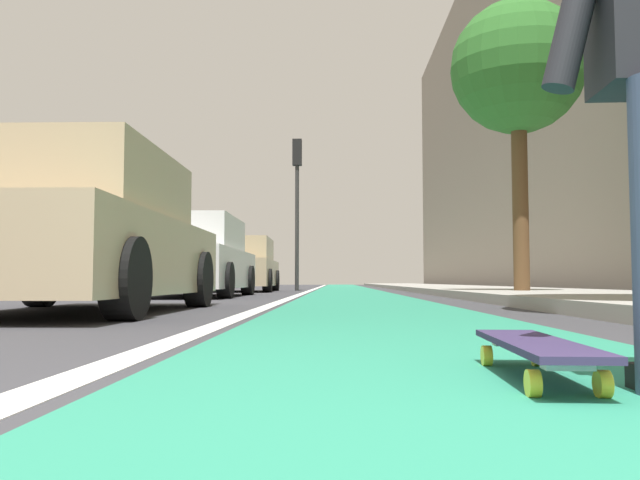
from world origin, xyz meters
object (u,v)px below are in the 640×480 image
object	(u,v)px
parked_car_mid	(193,259)
skateboard	(535,348)
parked_car_far	(240,266)
traffic_light	(297,186)
street_tree_mid	(518,70)
parked_car_near	(73,237)

from	to	relation	value
parked_car_mid	skateboard	bearing A→B (deg)	-162.03
skateboard	parked_car_far	xyz separation A→B (m)	(15.86, 3.24, 0.60)
skateboard	traffic_light	distance (m)	17.88
traffic_light	street_tree_mid	size ratio (longest dim) A/B	0.90
skateboard	street_tree_mid	bearing A→B (deg)	-15.66
traffic_light	parked_car_mid	bearing A→B (deg)	168.73
skateboard	traffic_light	xyz separation A→B (m)	(17.53, 1.77, 3.06)
parked_car_mid	parked_car_near	bearing A→B (deg)	-177.76
skateboard	traffic_light	bearing A→B (deg)	5.75
skateboard	street_tree_mid	world-z (taller)	street_tree_mid
parked_car_far	street_tree_mid	bearing A→B (deg)	-139.60
parked_car_mid	traffic_light	size ratio (longest dim) A/B	0.97
skateboard	parked_car_mid	distance (m)	10.57
parked_car_far	parked_car_mid	bearing A→B (deg)	179.88
parked_car_near	traffic_light	world-z (taller)	traffic_light
parked_car_mid	street_tree_mid	size ratio (longest dim) A/B	0.87
skateboard	parked_car_far	world-z (taller)	parked_car_far
traffic_light	street_tree_mid	distance (m)	9.53
skateboard	street_tree_mid	size ratio (longest dim) A/B	0.17
parked_car_far	traffic_light	size ratio (longest dim) A/B	0.96
parked_car_near	street_tree_mid	distance (m)	8.19
parked_car_mid	traffic_light	distance (m)	8.02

